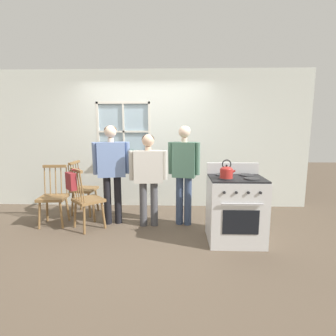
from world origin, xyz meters
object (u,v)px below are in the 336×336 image
at_px(chair_center_cluster, 54,198).
at_px(person_adult_right, 184,167).
at_px(chair_by_window, 87,201).
at_px(potted_plant, 132,157).
at_px(chair_near_wall, 83,189).
at_px(kettle, 226,172).
at_px(stove, 235,209).
at_px(person_elderly_left, 112,165).
at_px(handbag, 71,181).
at_px(person_teen_center, 148,171).

height_order(chair_center_cluster, person_adult_right, person_adult_right).
height_order(chair_by_window, potted_plant, potted_plant).
height_order(chair_near_wall, person_adult_right, person_adult_right).
distance_m(chair_by_window, person_adult_right, 1.63).
distance_m(kettle, potted_plant, 2.30).
height_order(kettle, potted_plant, potted_plant).
bearing_deg(chair_center_cluster, stove, -16.51).
bearing_deg(potted_plant, stove, -42.57).
height_order(person_elderly_left, person_adult_right, person_elderly_left).
xyz_separation_m(kettle, handbag, (-2.24, 0.36, -0.22)).
bearing_deg(chair_near_wall, potted_plant, -55.63).
xyz_separation_m(chair_center_cluster, kettle, (2.68, -0.67, 0.57)).
bearing_deg(chair_by_window, handbag, 90.00).
bearing_deg(stove, handbag, 174.58).
bearing_deg(person_teen_center, stove, -28.47).
bearing_deg(chair_center_cluster, person_elderly_left, -0.98).
distance_m(chair_near_wall, stove, 2.78).
bearing_deg(person_teen_center, chair_by_window, -176.42).
height_order(person_teen_center, handbag, person_teen_center).
bearing_deg(chair_center_cluster, kettle, -19.84).
distance_m(potted_plant, handbag, 1.53).
bearing_deg(handbag, stove, -5.42).
bearing_deg(person_adult_right, person_teen_center, -161.05).
distance_m(person_adult_right, kettle, 0.92).
distance_m(chair_by_window, kettle, 2.21).
bearing_deg(person_elderly_left, chair_by_window, -159.11).
bearing_deg(stove, potted_plant, 137.43).
relative_size(chair_by_window, person_teen_center, 0.66).
relative_size(chair_by_window, potted_plant, 3.81).
relative_size(chair_center_cluster, handbag, 3.19).
height_order(chair_near_wall, stove, stove).
xyz_separation_m(chair_center_cluster, person_elderly_left, (0.96, 0.08, 0.53)).
xyz_separation_m(chair_near_wall, stove, (2.55, -1.11, 0.02)).
xyz_separation_m(chair_center_cluster, handbag, (0.44, -0.31, 0.35)).
distance_m(chair_near_wall, handbag, 0.96).
distance_m(chair_by_window, potted_plant, 1.40).
xyz_separation_m(person_elderly_left, potted_plant, (0.18, 0.95, 0.01)).
bearing_deg(potted_plant, person_adult_right, -43.61).
relative_size(chair_near_wall, kettle, 3.97).
xyz_separation_m(person_elderly_left, stove, (1.89, -0.62, -0.52)).
distance_m(chair_near_wall, person_teen_center, 1.46).
height_order(person_adult_right, potted_plant, person_adult_right).
relative_size(person_teen_center, handbag, 4.86).
bearing_deg(person_elderly_left, chair_near_wall, 131.33).
xyz_separation_m(person_elderly_left, person_teen_center, (0.61, -0.08, -0.09)).
distance_m(chair_by_window, chair_near_wall, 0.78).
xyz_separation_m(person_elderly_left, handbag, (-0.52, -0.39, -0.18)).
distance_m(person_elderly_left, kettle, 1.88).
xyz_separation_m(person_teen_center, stove, (1.28, -0.54, -0.43)).
xyz_separation_m(chair_near_wall, handbag, (0.15, -0.88, 0.35)).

